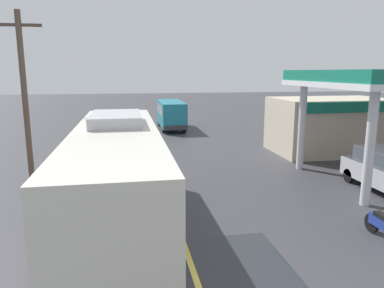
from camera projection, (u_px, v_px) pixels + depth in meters
ground at (149, 140)px, 27.16m from camera, size 120.00×120.00×0.00m
lane_divider_stripe at (154, 155)px, 22.33m from camera, size 0.16×50.00×0.01m
coach_bus_main at (118, 180)px, 11.22m from camera, size 2.60×11.04×3.69m
gas_station_roadside at (350, 114)px, 20.70m from camera, size 9.10×11.95×5.10m
minibus_opposing_lane at (171, 112)px, 32.12m from camera, size 2.04×6.13×2.44m
pedestrian_near_pump at (375, 169)px, 15.57m from camera, size 0.55×0.22×1.66m
utility_pole_roadside at (25, 98)px, 15.22m from camera, size 1.80×0.24×7.48m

